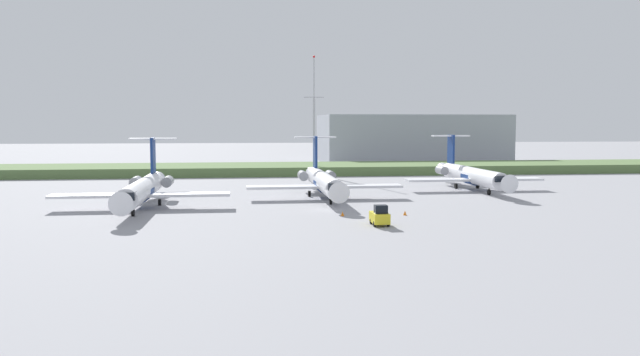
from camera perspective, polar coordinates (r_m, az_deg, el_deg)
name	(u,v)px	position (r m, az deg, el deg)	size (l,w,h in m)	color
ground_plane	(308,187)	(111.46, -1.05, -0.80)	(500.00, 500.00, 0.00)	#939399
grass_berm	(294,169)	(142.02, -2.35, 0.82)	(320.00, 20.00, 1.94)	#597542
regional_jet_nearest	(143,189)	(87.15, -15.54, -0.91)	(22.81, 31.00, 9.00)	white
regional_jet_second	(323,181)	(95.00, 0.30, -0.26)	(22.81, 31.00, 9.00)	white
regional_jet_third	(471,175)	(109.57, 13.32, 0.30)	(22.81, 31.00, 9.00)	white
antenna_mast	(314,126)	(137.70, -0.54, 4.69)	(4.40, 0.50, 25.51)	#B2B2B7
distant_hangar	(411,139)	(183.85, 8.09, 3.50)	(50.50, 27.37, 13.40)	#9EA3AD
baggage_tug	(380,216)	(69.83, 5.36, -3.43)	(1.72, 3.20, 2.30)	yellow
safety_cone_front_marker	(343,214)	(76.69, 2.03, -3.21)	(0.44, 0.44, 0.55)	orange
safety_cone_mid_marker	(373,213)	(77.54, 4.78, -3.13)	(0.44, 0.44, 0.55)	orange
safety_cone_rear_marker	(405,213)	(77.97, 7.60, -3.12)	(0.44, 0.44, 0.55)	orange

